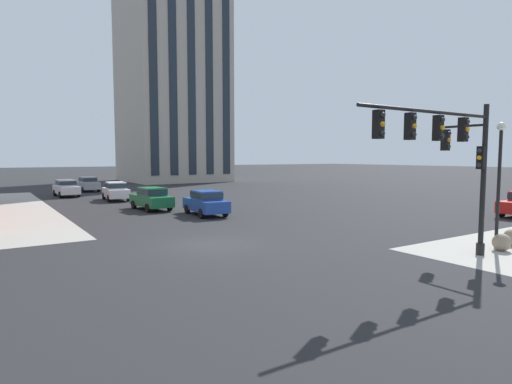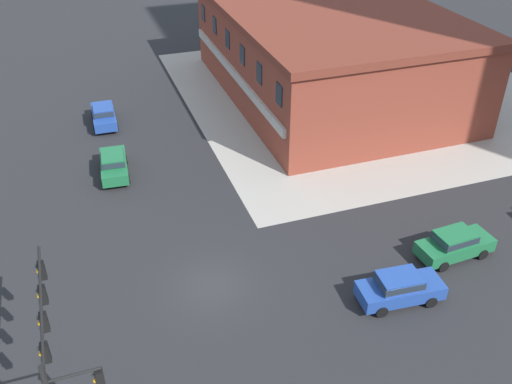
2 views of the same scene
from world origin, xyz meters
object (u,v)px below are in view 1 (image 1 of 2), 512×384
Objects in this scene: bollard_sphere_curb_b at (512,237)px; car_main_northbound_far at (88,183)px; traffic_signal_main at (453,152)px; bollard_sphere_curb_a at (502,242)px; car_cross_westbound at (66,187)px; street_lamp_corner_near at (499,170)px; car_cross_eastbound at (116,190)px; car_cross_far at (151,198)px; car_main_mid at (206,202)px.

car_main_northbound_far reaches higher than bollard_sphere_curb_b.
traffic_signal_main reaches higher than car_main_northbound_far.
bollard_sphere_curb_a is 0.17× the size of car_main_northbound_far.
car_cross_westbound is at bearing 109.35° from bollard_sphere_curb_b.
street_lamp_corner_near is 1.21× the size of car_main_northbound_far.
traffic_signal_main reaches higher than bollard_sphere_curb_b.
street_lamp_corner_near reaches higher than bollard_sphere_curb_b.
car_main_northbound_far is at bearing 96.42° from traffic_signal_main.
car_cross_eastbound is 1.01× the size of car_cross_far.
car_cross_eastbound reaches higher than bollard_sphere_curb_b.
car_main_mid is at bearing 113.41° from bollard_sphere_curb_b.
traffic_signal_main is 1.63× the size of car_cross_far.
car_cross_eastbound is at bearing -89.97° from car_main_northbound_far.
traffic_signal_main reaches higher than bollard_sphere_curb_a.
traffic_signal_main is 9.88× the size of bollard_sphere_curb_a.
traffic_signal_main reaches higher than car_cross_westbound.
traffic_signal_main is 1.64× the size of car_main_northbound_far.
car_main_northbound_far is at bearing 103.02° from bollard_sphere_curb_b.
car_cross_westbound is (-7.78, 36.19, -3.23)m from traffic_signal_main.
traffic_signal_main is 9.88× the size of bollard_sphere_curb_b.
car_cross_westbound reaches higher than bollard_sphere_curb_a.
street_lamp_corner_near is (-1.26, 0.05, 3.02)m from bollard_sphere_curb_b.
bollard_sphere_curb_a is 30.97m from car_cross_eastbound.
car_cross_westbound is 0.99× the size of car_main_mid.
car_main_northbound_far is at bearing 100.88° from bollard_sphere_curb_a.
car_cross_westbound is at bearing 107.58° from street_lamp_corner_near.
car_cross_eastbound is (-8.01, 29.91, 0.55)m from bollard_sphere_curb_a.
car_main_mid reaches higher than bollard_sphere_curb_a.
traffic_signal_main is at bearing -177.94° from street_lamp_corner_near.
traffic_signal_main is 21.89m from car_cross_far.
car_cross_eastbound is at bearing -64.48° from car_cross_westbound.
car_cross_far is (-7.63, 21.47, 0.55)m from bollard_sphere_curb_a.
car_cross_far is (-2.11, 4.81, 0.00)m from car_main_mid.
traffic_signal_main is 1.61× the size of car_cross_eastbound.
bollard_sphere_curb_a is 0.17× the size of car_cross_westbound.
car_cross_westbound is at bearing 103.16° from car_cross_far.
bollard_sphere_curb_b is 0.16× the size of car_cross_far.
car_main_mid is at bearing -66.25° from car_cross_far.
car_main_mid is 1.01× the size of car_cross_far.
car_main_mid is (5.61, -19.78, 0.00)m from car_cross_westbound.
bollard_sphere_curb_b is 0.14× the size of street_lamp_corner_near.
car_cross_far is at bearing 110.59° from street_lamp_corner_near.
street_lamp_corner_near is at bearing 52.37° from bollard_sphere_curb_a.
bollard_sphere_curb_a is 1.00× the size of bollard_sphere_curb_b.
car_main_northbound_far is (-4.67, 41.47, -3.23)m from traffic_signal_main.
car_cross_westbound and car_cross_far have the same top height.
car_cross_westbound is at bearing 102.14° from traffic_signal_main.
car_cross_far reaches higher than bollard_sphere_curb_b.
car_cross_westbound is (-11.13, 36.44, 0.55)m from bollard_sphere_curb_a.
car_cross_eastbound and car_cross_far have the same top height.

